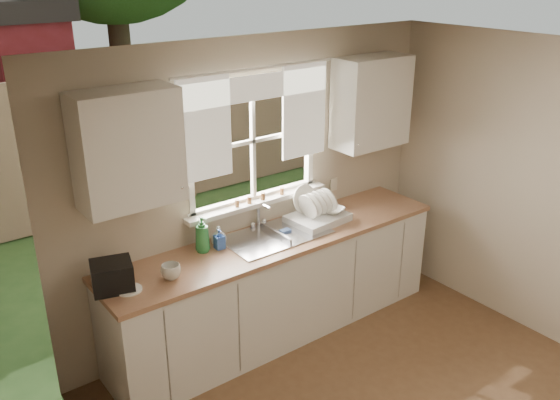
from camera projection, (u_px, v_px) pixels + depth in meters
room_walls at (457, 291)px, 3.45m from camera, size 3.62×4.02×2.50m
ceiling at (475, 71)px, 3.02m from camera, size 3.60×4.00×0.02m
window at (254, 161)px, 4.88m from camera, size 1.38×0.16×1.06m
curtains at (257, 109)px, 4.67m from camera, size 1.50×0.03×0.81m
base_cabinets at (278, 287)px, 5.04m from camera, size 3.00×0.62×0.87m
countertop at (278, 239)px, 4.87m from camera, size 3.04×0.65×0.04m
upper_cabinet_left at (128, 149)px, 3.97m from camera, size 0.70×0.33×0.80m
upper_cabinet_right at (371, 102)px, 5.25m from camera, size 0.70×0.33×0.80m
wall_outlet at (334, 184)px, 5.51m from camera, size 0.08×0.01×0.12m
sill_jars at (258, 198)px, 4.95m from camera, size 0.50×0.04×0.06m
sink at (276, 244)px, 4.91m from camera, size 0.88×0.52×0.40m
dish_rack at (317, 214)px, 5.12m from camera, size 0.52×0.41×0.31m
bowl at (333, 210)px, 5.15m from camera, size 0.24×0.24×0.05m
soap_bottle_a at (202, 234)px, 4.57m from camera, size 0.14×0.14×0.30m
soap_bottle_b at (219, 239)px, 4.65m from camera, size 0.08×0.08×0.16m
soap_bottle_c at (219, 236)px, 4.70m from camera, size 0.15×0.15×0.16m
saucer at (129, 290)px, 4.08m from camera, size 0.18×0.18×0.01m
cup at (171, 272)px, 4.21m from camera, size 0.18×0.18×0.11m
black_appliance at (112, 276)px, 4.07m from camera, size 0.33×0.31×0.20m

